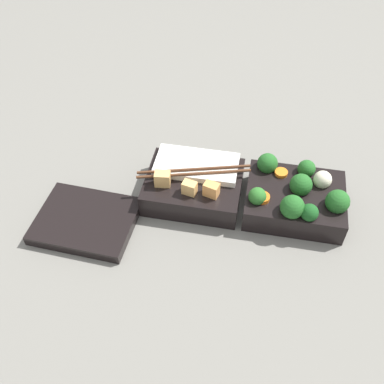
{
  "coord_description": "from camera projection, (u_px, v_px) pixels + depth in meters",
  "views": [
    {
      "loc": [
        -0.01,
        0.56,
        0.62
      ],
      "look_at": [
        0.08,
        0.04,
        0.05
      ],
      "focal_mm": 42.0,
      "sensor_mm": 36.0,
      "label": 1
    }
  ],
  "objects": [
    {
      "name": "ground_plane",
      "position": [
        241.0,
        199.0,
        0.83
      ],
      "size": [
        3.0,
        3.0,
        0.0
      ],
      "primitive_type": "plane",
      "color": "slate"
    },
    {
      "name": "bento_tray_vegetable",
      "position": [
        296.0,
        198.0,
        0.79
      ],
      "size": [
        0.17,
        0.14,
        0.08
      ],
      "color": "black",
      "rests_on": "ground_plane"
    },
    {
      "name": "bento_tray_rice",
      "position": [
        194.0,
        184.0,
        0.81
      ],
      "size": [
        0.2,
        0.13,
        0.07
      ],
      "color": "black",
      "rests_on": "ground_plane"
    },
    {
      "name": "bento_lid",
      "position": [
        86.0,
        221.0,
        0.78
      ],
      "size": [
        0.17,
        0.14,
        0.02
      ],
      "primitive_type": "cube",
      "rotation": [
        0.0,
        0.0,
        -0.05
      ],
      "color": "black",
      "rests_on": "ground_plane"
    }
  ]
}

